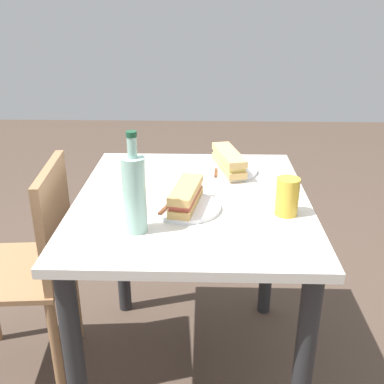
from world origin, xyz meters
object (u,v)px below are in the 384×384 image
Objects in this scene: plate_near at (186,207)px; baguette_sandwich_near at (186,196)px; plate_far at (228,170)px; water_bottle at (134,193)px; baguette_sandwich_far at (229,160)px; beer_glass at (287,196)px; chair_far at (32,262)px; knife_near at (169,204)px; knife_far at (216,169)px; dining_table at (192,234)px.

plate_near is 0.04m from baguette_sandwich_near.
water_bottle reaches higher than plate_far.
beer_glass is at bearing -155.93° from baguette_sandwich_far.
chair_far reaches higher than knife_near.
chair_far reaches higher than plate_far.
plate_near is at bearing 156.23° from baguette_sandwich_far.
knife_near is at bearing 149.34° from plate_far.
knife_far is at bearing -27.33° from water_bottle.
chair_far is at bearing 108.47° from plate_far.
plate_near is at bearing 156.23° from plate_far.
water_bottle is (-0.15, 0.09, 0.10)m from knife_near.
water_bottle is (-0.49, 0.29, 0.07)m from baguette_sandwich_far.
chair_far is 5.04× the size of knife_near.
plate_far is 0.41m from beer_glass.
beer_glass is (-0.02, -0.32, 0.05)m from plate_near.
knife_far is (0.32, -0.16, 0.00)m from knife_near.
beer_glass is at bearing -148.20° from knife_far.
knife_near is at bearing 149.34° from baguette_sandwich_far.
plate_near is at bearing 162.35° from knife_far.
baguette_sandwich_far is at bearing 0.00° from plate_far.
knife_near is at bearing -30.68° from water_bottle.
baguette_sandwich_far is 2.20× the size of beer_glass.
plate_far is at bearing -28.49° from dining_table.
water_bottle is (-0.47, 0.24, 0.10)m from knife_far.
plate_far is at bearing -23.77° from baguette_sandwich_near.
dining_table is at bearing 151.51° from plate_far.
baguette_sandwich_far reaches higher than plate_far.
chair_far is 0.61m from knife_near.
water_bottle is (-0.15, 0.14, 0.11)m from plate_near.
baguette_sandwich_far is 0.88× the size of water_bottle.
knife_far is 1.49× the size of beer_glass.
knife_near is at bearing 154.26° from knife_far.
plate_near is 1.00× the size of plate_far.
dining_table is at bearing -32.79° from water_bottle.
baguette_sandwich_near is 0.38m from plate_far.
plate_far is (0.25, -0.14, 0.15)m from dining_table.
baguette_sandwich_near is (0.00, -0.00, 0.04)m from plate_near.
dining_table is 4.10× the size of plate_far.
beer_glass reaches higher than knife_near.
water_bottle reaches higher than knife_far.
plate_near is 0.34m from knife_far.
chair_far is 7.25× the size of beer_glass.
dining_table is 0.61m from chair_far.
plate_near reaches higher than dining_table.
baguette_sandwich_near is at bearing 156.23° from baguette_sandwich_far.
dining_table is 0.29m from knife_far.
water_bottle reaches higher than plate_near.
baguette_sandwich_far is at bearing 24.07° from beer_glass.
dining_table is at bearing 159.24° from knife_far.
plate_near is at bearing 170.12° from dining_table.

